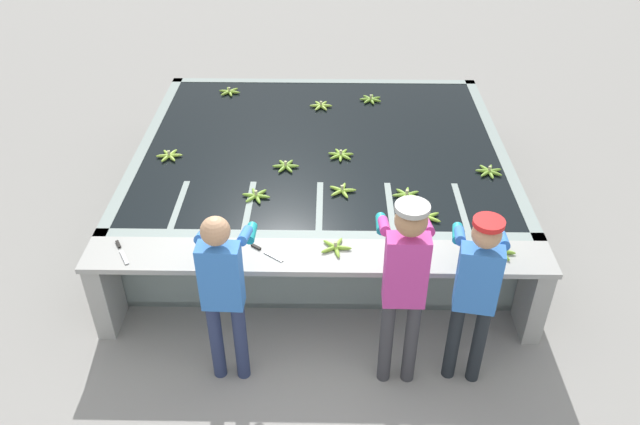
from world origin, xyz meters
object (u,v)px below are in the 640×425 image
at_px(banana_bunch_floating_1, 286,166).
at_px(banana_bunch_floating_5, 321,106).
at_px(banana_bunch_floating_0, 230,92).
at_px(banana_bunch_floating_8, 371,99).
at_px(banana_bunch_floating_2, 342,190).
at_px(banana_bunch_ledge_1, 499,251).
at_px(banana_bunch_floating_10, 341,155).
at_px(banana_bunch_floating_3, 169,156).
at_px(banana_bunch_floating_9, 426,217).
at_px(worker_2, 476,286).
at_px(banana_bunch_ledge_0, 335,247).
at_px(banana_bunch_floating_6, 256,196).
at_px(knife_1, 262,250).
at_px(worker_0, 223,285).
at_px(banana_bunch_floating_4, 407,195).
at_px(worker_1, 405,278).
at_px(knife_0, 120,249).
at_px(banana_bunch_floating_7, 489,171).

height_order(banana_bunch_floating_1, banana_bunch_floating_5, same).
bearing_deg(banana_bunch_floating_0, banana_bunch_floating_8, -6.25).
relative_size(banana_bunch_floating_2, banana_bunch_ledge_1, 0.98).
xyz_separation_m(banana_bunch_floating_2, banana_bunch_floating_10, (-0.00, 0.69, -0.00)).
bearing_deg(banana_bunch_floating_2, banana_bunch_floating_3, 160.52).
bearing_deg(banana_bunch_floating_9, worker_2, -77.76).
distance_m(banana_bunch_floating_1, banana_bunch_floating_3, 1.27).
relative_size(banana_bunch_floating_8, banana_bunch_ledge_0, 1.02).
bearing_deg(banana_bunch_ledge_0, banana_bunch_floating_2, 85.71).
bearing_deg(banana_bunch_ledge_0, banana_bunch_floating_9, 28.96).
bearing_deg(banana_bunch_floating_10, banana_bunch_floating_3, -178.61).
relative_size(banana_bunch_floating_5, banana_bunch_floating_10, 1.00).
distance_m(banana_bunch_floating_6, banana_bunch_ledge_0, 1.09).
relative_size(banana_bunch_floating_9, knife_1, 0.95).
distance_m(worker_0, banana_bunch_floating_2, 1.79).
bearing_deg(banana_bunch_ledge_1, banana_bunch_floating_0, 130.52).
xyz_separation_m(banana_bunch_floating_3, banana_bunch_ledge_1, (3.15, -1.57, 0.00)).
distance_m(banana_bunch_floating_2, knife_1, 1.16).
relative_size(banana_bunch_floating_6, banana_bunch_floating_8, 1.00).
bearing_deg(banana_bunch_floating_6, banana_bunch_floating_0, 103.69).
xyz_separation_m(banana_bunch_floating_6, banana_bunch_ledge_1, (2.15, -0.81, 0.00)).
height_order(banana_bunch_floating_0, banana_bunch_floating_5, same).
xyz_separation_m(banana_bunch_floating_0, banana_bunch_floating_8, (1.79, -0.20, -0.00)).
height_order(worker_0, banana_bunch_floating_5, worker_0).
xyz_separation_m(banana_bunch_floating_4, knife_1, (-1.32, -0.86, -0.01)).
bearing_deg(worker_1, banana_bunch_floating_0, 115.95).
xyz_separation_m(worker_2, knife_0, (-2.91, 0.57, -0.13)).
bearing_deg(knife_1, banana_bunch_floating_6, 99.21).
bearing_deg(banana_bunch_floating_5, banana_bunch_floating_3, -142.15).
height_order(banana_bunch_floating_6, knife_1, banana_bunch_floating_6).
height_order(banana_bunch_floating_7, banana_bunch_floating_9, same).
relative_size(worker_2, banana_bunch_floating_1, 5.79).
height_order(banana_bunch_floating_0, banana_bunch_ledge_0, banana_bunch_ledge_0).
xyz_separation_m(banana_bunch_floating_8, knife_1, (-1.08, -3.01, -0.01)).
relative_size(banana_bunch_floating_3, banana_bunch_floating_10, 1.01).
bearing_deg(banana_bunch_floating_5, banana_bunch_floating_8, 17.44).
distance_m(banana_bunch_floating_1, banana_bunch_floating_9, 1.61).
bearing_deg(banana_bunch_floating_4, banana_bunch_floating_7, 27.09).
xyz_separation_m(banana_bunch_floating_3, knife_1, (1.13, -1.58, -0.01)).
xyz_separation_m(banana_bunch_floating_5, banana_bunch_floating_8, (0.62, 0.19, -0.00)).
relative_size(banana_bunch_floating_2, banana_bunch_floating_10, 0.98).
distance_m(banana_bunch_floating_5, banana_bunch_floating_7, 2.30).
xyz_separation_m(banana_bunch_floating_7, banana_bunch_floating_9, (-0.74, -0.81, 0.00)).
bearing_deg(banana_bunch_floating_7, knife_1, -149.18).
bearing_deg(banana_bunch_floating_2, banana_bunch_floating_9, -29.21).
relative_size(worker_1, banana_bunch_ledge_0, 6.41).
xyz_separation_m(banana_bunch_floating_10, knife_1, (-0.69, -1.62, -0.01)).
bearing_deg(banana_bunch_floating_2, banana_bunch_floating_8, 79.58).
distance_m(banana_bunch_floating_7, banana_bunch_floating_9, 1.10).
relative_size(worker_0, knife_1, 5.51).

